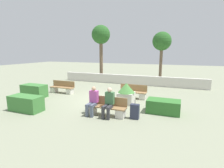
{
  "coord_description": "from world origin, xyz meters",
  "views": [
    {
      "loc": [
        4.17,
        -9.15,
        2.86
      ],
      "look_at": [
        0.34,
        0.5,
        0.9
      ],
      "focal_mm": 28.0,
      "sensor_mm": 36.0,
      "label": 1
    }
  ],
  "objects_px": {
    "bench_left_side": "(62,88)",
    "bench_right_side": "(133,93)",
    "tree_center_left": "(162,42)",
    "suitcase": "(135,112)",
    "planter_corner_left": "(126,93)",
    "person_seated_man": "(109,101)",
    "person_seated_woman": "(93,100)",
    "bench_front": "(106,108)",
    "tree_leftmost": "(101,36)"
  },
  "relations": [
    {
      "from": "bench_left_side",
      "to": "tree_leftmost",
      "type": "distance_m",
      "value": 7.27
    },
    {
      "from": "bench_front",
      "to": "person_seated_man",
      "type": "xyz_separation_m",
      "value": [
        0.19,
        -0.14,
        0.39
      ]
    },
    {
      "from": "bench_front",
      "to": "person_seated_man",
      "type": "bearing_deg",
      "value": -35.66
    },
    {
      "from": "person_seated_woman",
      "to": "bench_right_side",
      "type": "bearing_deg",
      "value": 74.35
    },
    {
      "from": "person_seated_man",
      "to": "person_seated_woman",
      "type": "xyz_separation_m",
      "value": [
        -0.78,
        -0.0,
        -0.01
      ]
    },
    {
      "from": "tree_leftmost",
      "to": "bench_right_side",
      "type": "bearing_deg",
      "value": -49.83
    },
    {
      "from": "suitcase",
      "to": "tree_center_left",
      "type": "bearing_deg",
      "value": 89.76
    },
    {
      "from": "bench_left_side",
      "to": "person_seated_man",
      "type": "height_order",
      "value": "person_seated_man"
    },
    {
      "from": "person_seated_man",
      "to": "person_seated_woman",
      "type": "relative_size",
      "value": 1.01
    },
    {
      "from": "bench_front",
      "to": "bench_left_side",
      "type": "distance_m",
      "value": 5.35
    },
    {
      "from": "bench_front",
      "to": "planter_corner_left",
      "type": "height_order",
      "value": "planter_corner_left"
    },
    {
      "from": "planter_corner_left",
      "to": "tree_center_left",
      "type": "relative_size",
      "value": 0.25
    },
    {
      "from": "bench_left_side",
      "to": "bench_right_side",
      "type": "xyz_separation_m",
      "value": [
        4.91,
        0.46,
        -0.0
      ]
    },
    {
      "from": "planter_corner_left",
      "to": "person_seated_woman",
      "type": "bearing_deg",
      "value": -111.98
    },
    {
      "from": "tree_leftmost",
      "to": "person_seated_woman",
      "type": "bearing_deg",
      "value": -67.2
    },
    {
      "from": "bench_left_side",
      "to": "person_seated_man",
      "type": "relative_size",
      "value": 1.36
    },
    {
      "from": "bench_front",
      "to": "tree_leftmost",
      "type": "distance_m",
      "value": 10.7
    },
    {
      "from": "tree_center_left",
      "to": "suitcase",
      "type": "bearing_deg",
      "value": -90.24
    },
    {
      "from": "bench_left_side",
      "to": "suitcase",
      "type": "xyz_separation_m",
      "value": [
        5.87,
        -2.77,
        0.01
      ]
    },
    {
      "from": "bench_front",
      "to": "suitcase",
      "type": "relative_size",
      "value": 2.22
    },
    {
      "from": "bench_front",
      "to": "tree_center_left",
      "type": "bearing_deg",
      "value": 81.29
    },
    {
      "from": "planter_corner_left",
      "to": "tree_center_left",
      "type": "xyz_separation_m",
      "value": [
        1.05,
        6.79,
        2.99
      ]
    },
    {
      "from": "suitcase",
      "to": "bench_right_side",
      "type": "bearing_deg",
      "value": 106.46
    },
    {
      "from": "tree_leftmost",
      "to": "bench_front",
      "type": "bearing_deg",
      "value": -63.76
    },
    {
      "from": "planter_corner_left",
      "to": "tree_center_left",
      "type": "distance_m",
      "value": 7.49
    },
    {
      "from": "person_seated_man",
      "to": "tree_leftmost",
      "type": "distance_m",
      "value": 10.76
    },
    {
      "from": "bench_front",
      "to": "suitcase",
      "type": "xyz_separation_m",
      "value": [
        1.32,
        0.05,
        0.01
      ]
    },
    {
      "from": "tree_center_left",
      "to": "bench_front",
      "type": "bearing_deg",
      "value": -98.71
    },
    {
      "from": "person_seated_woman",
      "to": "tree_leftmost",
      "type": "bearing_deg",
      "value": 112.8
    },
    {
      "from": "person_seated_man",
      "to": "bench_left_side",
      "type": "bearing_deg",
      "value": 148.06
    },
    {
      "from": "suitcase",
      "to": "person_seated_man",
      "type": "bearing_deg",
      "value": -170.68
    },
    {
      "from": "person_seated_man",
      "to": "tree_leftmost",
      "type": "relative_size",
      "value": 0.24
    },
    {
      "from": "tree_center_left",
      "to": "bench_right_side",
      "type": "bearing_deg",
      "value": -100.02
    },
    {
      "from": "bench_front",
      "to": "bench_left_side",
      "type": "relative_size",
      "value": 1.06
    },
    {
      "from": "person_seated_man",
      "to": "planter_corner_left",
      "type": "relative_size",
      "value": 1.13
    },
    {
      "from": "tree_leftmost",
      "to": "tree_center_left",
      "type": "bearing_deg",
      "value": -0.44
    },
    {
      "from": "suitcase",
      "to": "tree_leftmost",
      "type": "height_order",
      "value": "tree_leftmost"
    },
    {
      "from": "planter_corner_left",
      "to": "suitcase",
      "type": "distance_m",
      "value": 2.3
    },
    {
      "from": "bench_left_side",
      "to": "planter_corner_left",
      "type": "bearing_deg",
      "value": -11.1
    },
    {
      "from": "bench_left_side",
      "to": "tree_leftmost",
      "type": "bearing_deg",
      "value": 86.02
    },
    {
      "from": "person_seated_woman",
      "to": "tree_leftmost",
      "type": "distance_m",
      "value": 10.45
    },
    {
      "from": "bench_right_side",
      "to": "planter_corner_left",
      "type": "bearing_deg",
      "value": -103.27
    },
    {
      "from": "suitcase",
      "to": "tree_center_left",
      "type": "relative_size",
      "value": 0.19
    },
    {
      "from": "bench_front",
      "to": "person_seated_man",
      "type": "relative_size",
      "value": 1.45
    },
    {
      "from": "bench_right_side",
      "to": "person_seated_man",
      "type": "height_order",
      "value": "person_seated_man"
    },
    {
      "from": "bench_right_side",
      "to": "tree_center_left",
      "type": "bearing_deg",
      "value": 69.46
    },
    {
      "from": "planter_corner_left",
      "to": "tree_leftmost",
      "type": "distance_m",
      "value": 9.07
    },
    {
      "from": "bench_left_side",
      "to": "planter_corner_left",
      "type": "relative_size",
      "value": 1.55
    },
    {
      "from": "person_seated_man",
      "to": "tree_center_left",
      "type": "bearing_deg",
      "value": 82.64
    },
    {
      "from": "bench_right_side",
      "to": "person_seated_man",
      "type": "bearing_deg",
      "value": -103.44
    }
  ]
}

